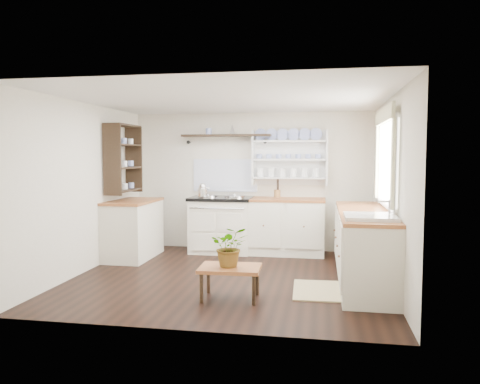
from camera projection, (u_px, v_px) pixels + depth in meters
name	position (u px, v px, depth m)	size (l,w,h in m)	color
floor	(229.00, 277.00, 6.11)	(4.00, 3.80, 0.01)	black
wall_back	(251.00, 181.00, 7.88)	(4.00, 0.02, 2.30)	beige
wall_right	(391.00, 192.00, 5.67)	(0.02, 3.80, 2.30)	beige
wall_left	(85.00, 188.00, 6.36)	(0.02, 3.80, 2.30)	beige
ceiling	(229.00, 99.00, 5.93)	(4.00, 3.80, 0.01)	white
window	(385.00, 157.00, 5.80)	(0.08, 1.55, 1.22)	white
aga_cooker	(221.00, 224.00, 7.69)	(1.02, 0.71, 0.94)	white
back_cabinets	(285.00, 225.00, 7.54)	(1.27, 0.63, 0.90)	silver
right_cabinets	(363.00, 245.00, 5.88)	(0.62, 2.43, 0.90)	silver
belfast_sink	(370.00, 228.00, 5.11)	(0.55, 0.60, 0.45)	white
left_cabinets	(133.00, 228.00, 7.25)	(0.62, 1.13, 0.90)	silver
plate_rack	(290.00, 157.00, 7.70)	(1.20, 0.22, 0.90)	white
high_shelf	(226.00, 136.00, 7.77)	(1.50, 0.29, 0.16)	black
left_shelving	(123.00, 158.00, 7.19)	(0.28, 0.80, 1.05)	black
kettle	(203.00, 190.00, 7.58)	(0.17, 0.17, 0.20)	silver
utensil_crock	(277.00, 194.00, 7.60)	(0.10, 0.10, 0.12)	#9F6D3A
center_table	(230.00, 271.00, 5.17)	(0.69, 0.50, 0.36)	brown
potted_plant	(230.00, 246.00, 5.14)	(0.40, 0.35, 0.45)	#3F7233
floor_rug	(317.00, 290.00, 5.48)	(0.55, 0.85, 0.02)	#87734F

